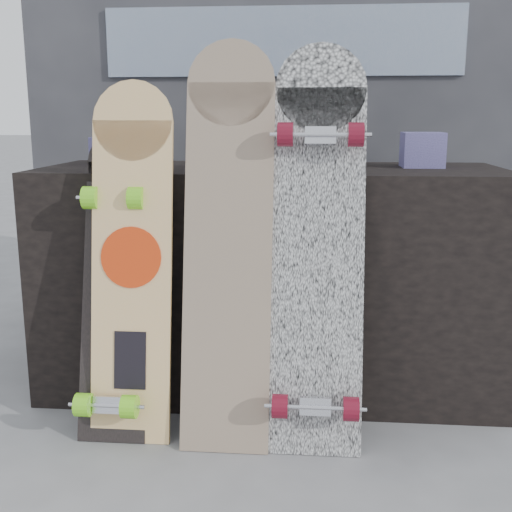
# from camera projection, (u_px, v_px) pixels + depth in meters

# --- Properties ---
(ground) EXTENTS (60.00, 60.00, 0.00)m
(ground) POSITION_uv_depth(u_px,v_px,m) (259.00, 448.00, 1.93)
(ground) COLOR slate
(ground) RESTS_ON ground
(vendor_table) EXTENTS (1.60, 0.60, 0.80)m
(vendor_table) POSITION_uv_depth(u_px,v_px,m) (271.00, 278.00, 2.33)
(vendor_table) COLOR black
(vendor_table) RESTS_ON ground
(booth) EXTENTS (2.40, 0.22, 2.20)m
(booth) POSITION_uv_depth(u_px,v_px,m) (283.00, 88.00, 3.00)
(booth) COLOR #323237
(booth) RESTS_ON ground
(merch_box_purple) EXTENTS (0.18, 0.12, 0.10)m
(merch_box_purple) POSITION_uv_depth(u_px,v_px,m) (118.00, 151.00, 2.37)
(merch_box_purple) COLOR navy
(merch_box_purple) RESTS_ON vendor_table
(merch_box_small) EXTENTS (0.14, 0.14, 0.12)m
(merch_box_small) POSITION_uv_depth(u_px,v_px,m) (422.00, 150.00, 2.24)
(merch_box_small) COLOR navy
(merch_box_small) RESTS_ON vendor_table
(merch_box_flat) EXTENTS (0.22, 0.10, 0.06)m
(merch_box_flat) POSITION_uv_depth(u_px,v_px,m) (332.00, 157.00, 2.32)
(merch_box_flat) COLOR #D1B78C
(merch_box_flat) RESTS_ON vendor_table
(longboard_geisha) EXTENTS (0.24, 0.21, 1.09)m
(longboard_geisha) POSITION_uv_depth(u_px,v_px,m) (132.00, 252.00, 1.94)
(longboard_geisha) COLOR beige
(longboard_geisha) RESTS_ON ground
(longboard_celtic) EXTENTS (0.26, 0.29, 1.21)m
(longboard_celtic) POSITION_uv_depth(u_px,v_px,m) (228.00, 231.00, 1.91)
(longboard_celtic) COLOR beige
(longboard_celtic) RESTS_ON ground
(longboard_cascadia) EXTENTS (0.27, 0.35, 1.19)m
(longboard_cascadia) POSITION_uv_depth(u_px,v_px,m) (318.00, 239.00, 1.89)
(longboard_cascadia) COLOR white
(longboard_cascadia) RESTS_ON ground
(skateboard_dark) EXTENTS (0.21, 0.33, 0.94)m
(skateboard_dark) POSITION_uv_depth(u_px,v_px,m) (116.00, 280.00, 1.97)
(skateboard_dark) COLOR black
(skateboard_dark) RESTS_ON ground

